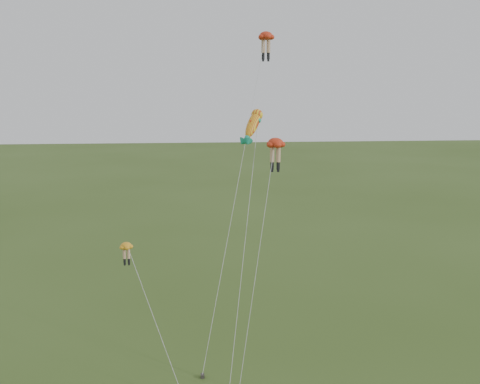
{
  "coord_description": "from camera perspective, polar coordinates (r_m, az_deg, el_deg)",
  "views": [
    {
      "loc": [
        -2.3,
        -32.91,
        19.15
      ],
      "look_at": [
        0.96,
        6.0,
        11.35
      ],
      "focal_mm": 40.0,
      "sensor_mm": 36.0,
      "label": 1
    }
  ],
  "objects": [
    {
      "name": "legs_kite_red_high",
      "position": [
        45.22,
        2.67,
        15.56
      ],
      "size": [
        6.58,
        13.28,
        23.5
      ],
      "rotation": [
        0.0,
        0.0,
        -0.12
      ],
      "color": "red",
      "rests_on": "ground"
    },
    {
      "name": "ground",
      "position": [
        38.14,
        -0.73,
        -18.84
      ],
      "size": [
        300.0,
        300.0,
        0.0
      ],
      "primitive_type": "plane",
      "color": "#364D1B",
      "rests_on": "ground"
    },
    {
      "name": "legs_kite_red_mid",
      "position": [
        37.58,
        3.74,
        4.6
      ],
      "size": [
        3.92,
        6.92,
        15.57
      ],
      "rotation": [
        0.0,
        0.0,
        -0.12
      ],
      "color": "red",
      "rests_on": "ground"
    },
    {
      "name": "legs_kite_yellow",
      "position": [
        37.76,
        -11.81,
        -6.44
      ],
      "size": [
        4.5,
        6.59,
        8.54
      ],
      "rotation": [
        0.0,
        0.0,
        0.02
      ],
      "color": "orange",
      "rests_on": "ground"
    },
    {
      "name": "fish_kite",
      "position": [
        39.06,
        1.41,
        7.14
      ],
      "size": [
        3.55,
        9.71,
        17.7
      ],
      "rotation": [
        0.8,
        0.0,
        -0.6
      ],
      "color": "yellow",
      "rests_on": "ground"
    }
  ]
}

